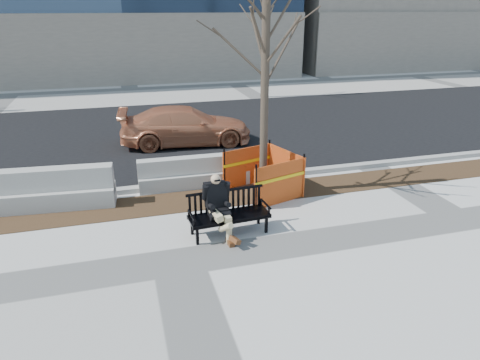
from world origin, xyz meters
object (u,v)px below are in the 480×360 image
at_px(bench, 229,233).
at_px(tree_fence, 263,193).
at_px(sedan, 187,144).
at_px(jersey_barrier_left, 41,208).
at_px(jersey_barrier_right, 195,186).
at_px(seated_man, 218,234).

relative_size(bench, tree_fence, 0.30).
bearing_deg(sedan, jersey_barrier_left, 139.66).
distance_m(bench, jersey_barrier_right, 2.73).
bearing_deg(jersey_barrier_left, bench, -26.19).
height_order(tree_fence, jersey_barrier_left, tree_fence).
bearing_deg(jersey_barrier_right, bench, -84.11).
bearing_deg(jersey_barrier_right, tree_fence, -30.26).
xyz_separation_m(bench, jersey_barrier_right, (-0.23, 2.72, 0.00)).
height_order(seated_man, tree_fence, tree_fence).
relative_size(sedan, jersey_barrier_left, 1.27).
xyz_separation_m(bench, sedan, (0.18, 6.50, 0.00)).
height_order(seated_man, sedan, seated_man).
distance_m(tree_fence, jersey_barrier_left, 5.27).
distance_m(seated_man, sedan, 6.48).
relative_size(bench, seated_man, 1.30).
relative_size(jersey_barrier_left, jersey_barrier_right, 1.20).
bearing_deg(tree_fence, seated_man, -131.69).
bearing_deg(jersey_barrier_right, seated_man, -88.91).
height_order(bench, jersey_barrier_right, bench).
bearing_deg(jersey_barrier_left, jersey_barrier_right, 10.43).
relative_size(sedan, jersey_barrier_right, 1.53).
bearing_deg(bench, jersey_barrier_right, 91.09).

